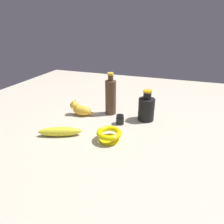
{
  "coord_description": "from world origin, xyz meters",
  "views": [
    {
      "loc": [
        0.89,
        0.31,
        0.48
      ],
      "look_at": [
        0.0,
        0.0,
        0.06
      ],
      "focal_mm": 32.24,
      "sensor_mm": 36.0,
      "label": 1
    }
  ],
  "objects_px": {
    "bottle_tall": "(111,97)",
    "bowl": "(109,134)",
    "bottle_short": "(146,108)",
    "banana": "(60,132)",
    "nail_polish_jar": "(120,119)",
    "cat_figurine": "(80,109)"
  },
  "relations": [
    {
      "from": "bottle_short",
      "to": "banana",
      "type": "height_order",
      "value": "bottle_short"
    },
    {
      "from": "nail_polish_jar",
      "to": "bottle_tall",
      "type": "bearing_deg",
      "value": -138.98
    },
    {
      "from": "cat_figurine",
      "to": "bottle_short",
      "type": "bearing_deg",
      "value": 99.63
    },
    {
      "from": "bottle_short",
      "to": "banana",
      "type": "relative_size",
      "value": 0.84
    },
    {
      "from": "cat_figurine",
      "to": "bowl",
      "type": "relative_size",
      "value": 1.26
    },
    {
      "from": "bottle_tall",
      "to": "bowl",
      "type": "distance_m",
      "value": 0.3
    },
    {
      "from": "bowl",
      "to": "banana",
      "type": "relative_size",
      "value": 0.56
    },
    {
      "from": "cat_figurine",
      "to": "bottle_tall",
      "type": "relative_size",
      "value": 0.59
    },
    {
      "from": "nail_polish_jar",
      "to": "bowl",
      "type": "distance_m",
      "value": 0.18
    },
    {
      "from": "nail_polish_jar",
      "to": "bowl",
      "type": "xyz_separation_m",
      "value": [
        0.17,
        0.0,
        0.01
      ]
    },
    {
      "from": "nail_polish_jar",
      "to": "banana",
      "type": "relative_size",
      "value": 0.25
    },
    {
      "from": "bowl",
      "to": "banana",
      "type": "height_order",
      "value": "bowl"
    },
    {
      "from": "cat_figurine",
      "to": "bowl",
      "type": "bearing_deg",
      "value": 50.82
    },
    {
      "from": "bowl",
      "to": "nail_polish_jar",
      "type": "bearing_deg",
      "value": -179.09
    },
    {
      "from": "bottle_tall",
      "to": "banana",
      "type": "xyz_separation_m",
      "value": [
        0.31,
        -0.14,
        -0.08
      ]
    },
    {
      "from": "nail_polish_jar",
      "to": "bottle_short",
      "type": "height_order",
      "value": "bottle_short"
    },
    {
      "from": "cat_figurine",
      "to": "bowl",
      "type": "height_order",
      "value": "cat_figurine"
    },
    {
      "from": "bowl",
      "to": "bottle_short",
      "type": "distance_m",
      "value": 0.29
    },
    {
      "from": "bottle_tall",
      "to": "banana",
      "type": "distance_m",
      "value": 0.35
    },
    {
      "from": "cat_figurine",
      "to": "bottle_tall",
      "type": "distance_m",
      "value": 0.18
    },
    {
      "from": "bottle_tall",
      "to": "bottle_short",
      "type": "xyz_separation_m",
      "value": [
        0.01,
        0.2,
        -0.04
      ]
    },
    {
      "from": "nail_polish_jar",
      "to": "banana",
      "type": "height_order",
      "value": "nail_polish_jar"
    }
  ]
}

